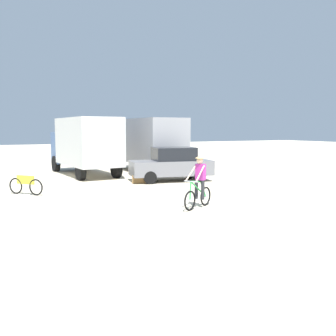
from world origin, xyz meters
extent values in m
plane|color=beige|center=(0.00, 0.00, 0.00)|extent=(120.00, 120.00, 0.00)
cube|color=white|center=(-1.48, 11.78, 2.00)|extent=(2.76, 5.36, 2.70)
cube|color=#4C6B9E|center=(-1.72, 15.17, 1.50)|extent=(2.30, 1.65, 2.00)
cube|color=black|center=(-1.77, 15.87, 1.85)|extent=(2.02, 0.22, 0.80)
cylinder|color=black|center=(-2.73, 15.00, 0.50)|extent=(0.39, 1.02, 1.00)
cylinder|color=black|center=(-0.70, 15.15, 0.50)|extent=(0.39, 1.02, 1.00)
cylinder|color=black|center=(-2.38, 10.02, 0.50)|extent=(0.39, 1.02, 1.00)
cylinder|color=black|center=(-0.34, 10.17, 0.50)|extent=(0.39, 1.02, 1.00)
cube|color=#9E9EA3|center=(2.46, 11.56, 2.00)|extent=(2.54, 5.26, 2.70)
cube|color=silver|center=(2.37, 14.96, 1.50)|extent=(2.24, 1.56, 2.00)
cube|color=black|center=(2.35, 15.66, 1.85)|extent=(2.03, 0.14, 0.80)
cylinder|color=black|center=(1.35, 14.83, 0.50)|extent=(0.35, 1.01, 1.00)
cylinder|color=black|center=(3.39, 14.89, 0.50)|extent=(0.35, 1.01, 1.00)
cylinder|color=black|center=(1.49, 9.84, 0.50)|extent=(0.35, 1.01, 1.00)
cylinder|color=black|center=(3.53, 9.90, 0.50)|extent=(0.35, 1.01, 1.00)
cube|color=slate|center=(1.78, 7.65, 0.70)|extent=(4.46, 2.53, 0.76)
cube|color=black|center=(1.93, 7.62, 1.42)|extent=(2.37, 1.97, 0.68)
cylinder|color=black|center=(0.35, 7.13, 0.32)|extent=(0.67, 0.34, 0.64)
cylinder|color=black|center=(0.65, 8.66, 0.32)|extent=(0.67, 0.34, 0.64)
cylinder|color=black|center=(2.91, 6.63, 0.32)|extent=(0.67, 0.34, 0.64)
cylinder|color=black|center=(3.21, 8.17, 0.32)|extent=(0.67, 0.34, 0.64)
torus|color=black|center=(-1.01, 0.83, 0.34)|extent=(0.63, 0.37, 0.68)
cylinder|color=silver|center=(-1.01, 0.83, 0.34)|extent=(0.11, 0.11, 0.08)
torus|color=black|center=(-0.08, 1.33, 0.34)|extent=(0.63, 0.37, 0.68)
cylinder|color=silver|center=(-0.08, 1.33, 0.34)|extent=(0.11, 0.11, 0.08)
cylinder|color=green|center=(-0.52, 1.09, 0.66)|extent=(0.93, 0.53, 0.68)
cylinder|color=green|center=(-0.68, 1.01, 0.94)|extent=(0.61, 0.36, 0.13)
cylinder|color=green|center=(-0.23, 1.25, 0.62)|extent=(0.37, 0.23, 0.59)
cylinder|color=green|center=(-0.99, 0.85, 0.66)|extent=(0.11, 0.09, 0.64)
cylinder|color=silver|center=(-0.96, 0.86, 0.98)|extent=(0.28, 0.48, 0.04)
cube|color=black|center=(-0.39, 1.17, 0.93)|extent=(0.27, 0.22, 0.06)
cube|color=#AD2D8C|center=(-0.40, 1.16, 1.24)|extent=(0.33, 0.38, 0.56)
sphere|color=beige|center=(-0.46, 1.13, 1.64)|extent=(0.22, 0.22, 0.22)
cone|color=tan|center=(-0.46, 1.13, 1.77)|extent=(0.32, 0.32, 0.10)
cylinder|color=#26262B|center=(-0.40, 1.01, 0.63)|extent=(0.12, 0.12, 0.66)
cylinder|color=#26262B|center=(-0.52, 1.24, 0.63)|extent=(0.12, 0.12, 0.66)
cylinder|color=beige|center=(-0.62, 0.84, 1.23)|extent=(0.56, 0.38, 0.53)
cylinder|color=beige|center=(-0.79, 1.16, 1.23)|extent=(0.59, 0.30, 0.53)
torus|color=black|center=(-5.87, 7.02, 0.34)|extent=(0.50, 0.55, 0.68)
torus|color=black|center=(-5.17, 6.24, 0.34)|extent=(0.50, 0.55, 0.68)
cube|color=gold|center=(-5.52, 6.63, 0.62)|extent=(0.62, 0.69, 0.36)
cylinder|color=silver|center=(-5.83, 6.98, 0.95)|extent=(0.40, 0.36, 0.04)
cube|color=olive|center=(0.02, 7.75, 0.21)|extent=(0.86, 0.85, 0.42)
camera|label=1|loc=(-7.33, -10.08, 2.72)|focal=41.06mm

